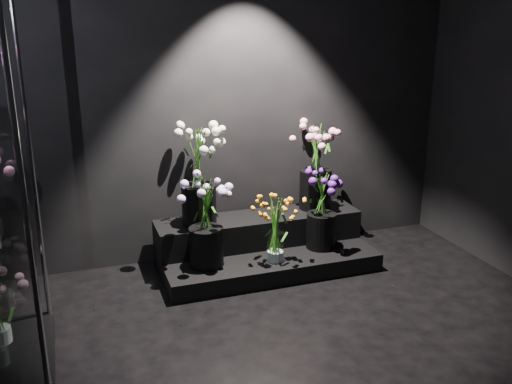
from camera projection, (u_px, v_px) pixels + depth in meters
name	position (u px, v px, depth m)	size (l,w,h in m)	color
wall_back	(220.00, 89.00, 4.52)	(4.00, 4.00, 0.00)	black
display_riser	(263.00, 245.00, 4.67)	(1.70, 0.76, 0.38)	black
bouquet_orange_bells	(276.00, 229.00, 4.34)	(0.37, 0.37, 0.51)	white
bouquet_lilac	(206.00, 219.00, 4.23)	(0.42, 0.42, 0.67)	black
bouquet_purple	(322.00, 206.00, 4.57)	(0.35, 0.35, 0.63)	black
bouquet_cream_roses	(198.00, 172.00, 4.40)	(0.44, 0.44, 0.77)	black
bouquet_pink_roses	(316.00, 161.00, 4.76)	(0.51, 0.51, 0.72)	black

